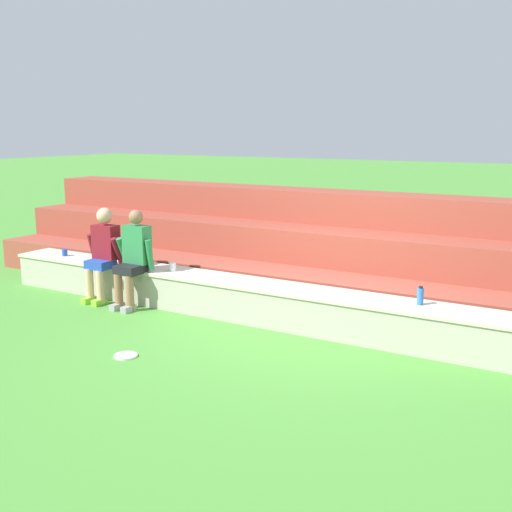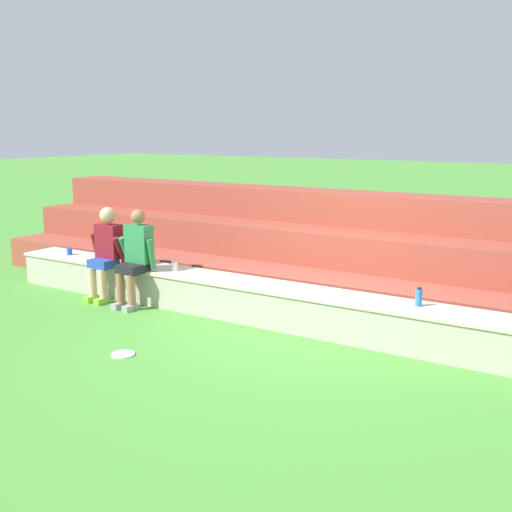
# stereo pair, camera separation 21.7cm
# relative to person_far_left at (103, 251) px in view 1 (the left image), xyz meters

# --- Properties ---
(ground_plane) EXTENTS (80.00, 80.00, 0.00)m
(ground_plane) POSITION_rel_person_far_left_xyz_m (2.98, 0.02, -0.71)
(ground_plane) COLOR #4C9338
(stone_seating_wall) EXTENTS (9.56, 0.61, 0.49)m
(stone_seating_wall) POSITION_rel_person_far_left_xyz_m (2.98, 0.30, -0.45)
(stone_seating_wall) COLOR #B7AF9E
(stone_seating_wall) RESTS_ON ground
(brick_bleachers) EXTENTS (12.13, 2.21, 1.46)m
(brick_bleachers) POSITION_rel_person_far_left_xyz_m (2.98, 2.07, -0.14)
(brick_bleachers) COLOR #9D4637
(brick_bleachers) RESTS_ON ground
(person_far_left) EXTENTS (0.55, 0.51, 1.32)m
(person_far_left) POSITION_rel_person_far_left_xyz_m (0.00, 0.00, 0.00)
(person_far_left) COLOR #DBAD89
(person_far_left) RESTS_ON ground
(person_left_of_center) EXTENTS (0.55, 0.54, 1.33)m
(person_left_of_center) POSITION_rel_person_far_left_xyz_m (0.57, -0.02, -0.01)
(person_left_of_center) COLOR #996B4C
(person_left_of_center) RESTS_ON ground
(water_bottle_near_left) EXTENTS (0.07, 0.07, 0.21)m
(water_bottle_near_left) POSITION_rel_person_far_left_xyz_m (4.39, 0.36, -0.13)
(water_bottle_near_left) COLOR blue
(water_bottle_near_left) RESTS_ON stone_seating_wall
(plastic_cup_middle) EXTENTS (0.09, 0.09, 0.12)m
(plastic_cup_middle) POSITION_rel_person_far_left_xyz_m (1.00, 0.29, -0.17)
(plastic_cup_middle) COLOR white
(plastic_cup_middle) RESTS_ON stone_seating_wall
(plastic_cup_right_end) EXTENTS (0.08, 0.08, 0.10)m
(plastic_cup_right_end) POSITION_rel_person_far_left_xyz_m (-1.07, 0.28, -0.17)
(plastic_cup_right_end) COLOR blue
(plastic_cup_right_end) RESTS_ON stone_seating_wall
(frisbee) EXTENTS (0.25, 0.25, 0.02)m
(frisbee) POSITION_rel_person_far_left_xyz_m (1.79, -1.55, -0.70)
(frisbee) COLOR white
(frisbee) RESTS_ON ground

